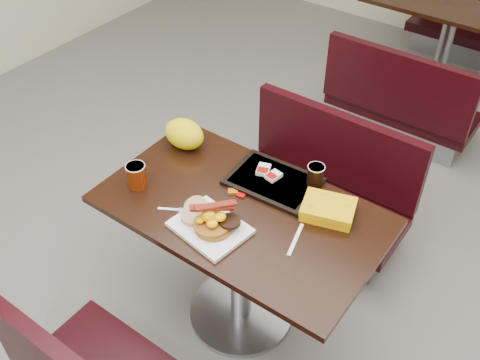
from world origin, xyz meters
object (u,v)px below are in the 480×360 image
Objects in this scene: hashbrown_sleeve_left at (263,170)px; bench_near_n at (316,187)px; coffee_cup_near at (137,176)px; platter at (210,228)px; clamshell at (328,209)px; bench_far_n at (474,18)px; hashbrown_sleeve_right at (274,176)px; table_far at (444,49)px; fork at (168,209)px; tray at (273,181)px; knife at (296,239)px; coffee_cup_far at (315,175)px; paper_bag at (184,134)px; pancake_stack at (214,226)px; bench_far_s at (406,91)px; table_near at (241,266)px.

bench_near_n is at bearing 64.25° from hashbrown_sleeve_left.
hashbrown_sleeve_left is at bearing 43.75° from coffee_cup_near.
platter is 1.38× the size of clamshell.
bench_far_n is 14.64× the size of hashbrown_sleeve_right.
table_far is 2.82m from fork.
coffee_cup_near is 0.29× the size of tray.
fork is (-0.24, -0.89, 0.39)m from bench_near_n.
hashbrown_sleeve_left reaches higher than knife.
fork is 0.48m from tray.
coffee_cup_far is 0.66m from paper_bag.
pancake_stack reaches higher than hashbrown_sleeve_left.
coffee_cup_near is at bearing -156.29° from hashbrown_sleeve_left.
table_far is at bearing 68.83° from hashbrown_sleeve_left.
bench_far_s is 1.68m from coffee_cup_far.
pancake_stack is 0.24m from fork.
bench_far_s is 6.47× the size of pancake_stack.
platter is (-0.03, -0.18, 0.38)m from table_near.
hashbrown_sleeve_right reaches higher than bench_far_s.
hashbrown_sleeve_left is 1.08× the size of hashbrown_sleeve_right.
bench_near_n and bench_far_s have the same top height.
bench_near_n is at bearing 89.15° from tray.
tray is at bearing -152.82° from coffee_cup_far.
pancake_stack is (-0.01, -2.08, 0.42)m from bench_far_s.
coffee_cup_near is 0.53× the size of clamshell.
table_near is 9.83× the size of fork.
hashbrown_sleeve_right is (0.01, -0.47, 0.42)m from bench_near_n.
bench_far_s is 2.59× the size of tray.
coffee_cup_near is 0.60m from tray.
hashbrown_sleeve_right is 0.34× the size of paper_bag.
bench_far_n is 3.11m from tray.
platter is 0.40m from hashbrown_sleeve_right.
clamshell is (0.31, -0.52, 0.42)m from bench_near_n.
knife is 0.34m from coffee_cup_far.
table_far reaches higher than bench_near_n.
coffee_cup_near is at bearing -99.30° from table_far.
hashbrown_sleeve_left is at bearing 6.10° from paper_bag.
bench_far_s is 2.11m from platter.
platter reaches higher than table_far.
bench_near_n is 0.74m from clamshell.
hashbrown_sleeve_right is (0.01, -3.07, 0.42)m from bench_far_n.
table_near is at bearing -90.00° from table_far.
coffee_cup_near is at bearing -87.12° from paper_bag.
coffee_cup_far reaches higher than bench_far_n.
coffee_cup_near is 0.60m from hashbrown_sleeve_right.
hashbrown_sleeve_left reaches higher than table_far.
tray is 0.02m from hashbrown_sleeve_right.
coffee_cup_near is 1.65× the size of hashbrown_sleeve_right.
bench_far_s is at bearing 100.25° from hashbrown_sleeve_right.
clamshell is (0.77, 0.33, -0.03)m from coffee_cup_near.
knife is 0.47× the size of tray.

